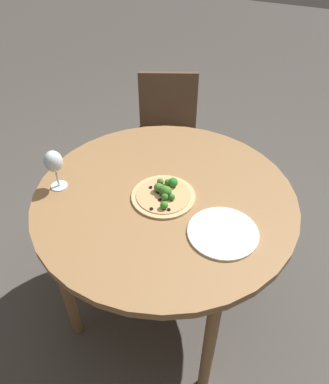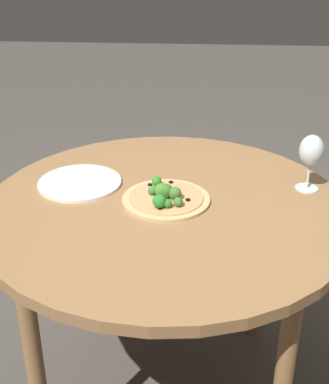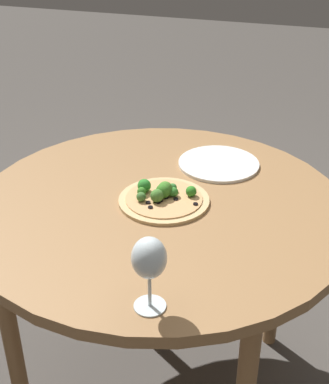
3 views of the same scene
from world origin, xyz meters
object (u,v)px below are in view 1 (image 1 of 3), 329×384
(pizza, at_px, (165,194))
(chair, at_px, (168,134))
(wine_glass, at_px, (54,162))
(plate_near, at_px, (223,233))

(pizza, bearing_deg, chair, 112.26)
(pizza, distance_m, wine_glass, 0.47)
(chair, height_order, pizza, pizza)
(wine_glass, bearing_deg, chair, 85.94)
(pizza, bearing_deg, plate_near, -19.74)
(pizza, height_order, plate_near, pizza)
(chair, relative_size, pizza, 3.12)
(wine_glass, bearing_deg, plate_near, 1.27)
(pizza, xyz_separation_m, plate_near, (0.28, -0.10, -0.01))
(chair, bearing_deg, wine_glass, -116.25)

